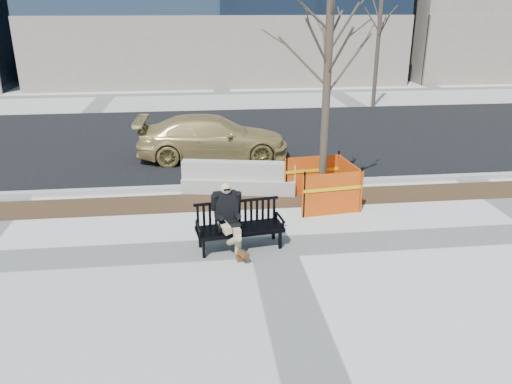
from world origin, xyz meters
The scene contains 11 objects.
ground centered at (0.00, 0.00, 0.00)m, with size 120.00×120.00×0.00m, color beige.
mulch_strip centered at (0.00, 2.60, 0.00)m, with size 40.00×1.20×0.02m, color #47301C.
asphalt_street centered at (0.00, 8.80, 0.00)m, with size 60.00×10.40×0.01m, color black.
curb centered at (0.00, 3.55, 0.06)m, with size 60.00×0.25×0.12m, color #9E9B93.
bench centered at (-0.66, 0.02, 0.00)m, with size 1.80×0.64×0.96m, color black, non-canonical shape.
seated_man centered at (-0.91, 0.04, 0.00)m, with size 0.59×0.99×1.38m, color black, non-canonical shape.
tree_fence centered at (1.55, 2.17, 0.00)m, with size 2.24×2.24×5.61m, color #FF5912, non-canonical shape.
sedan centered at (-0.98, 6.36, 0.00)m, with size 1.93×4.74×1.37m, color #A48A4D.
jersey_barrier_left centered at (-0.42, 3.23, 0.00)m, with size 2.96×0.59×0.85m, color #A8A59D, non-canonical shape.
jersey_barrier_right centered at (0.57, 3.26, 0.00)m, with size 2.69×0.54×0.77m, color #ABA8A0, non-canonical shape.
far_tree_right centered at (6.97, 14.13, 0.00)m, with size 2.14×2.14×5.76m, color #4A3A2F, non-canonical shape.
Camera 1 is at (-1.40, -9.19, 4.72)m, focal length 35.37 mm.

